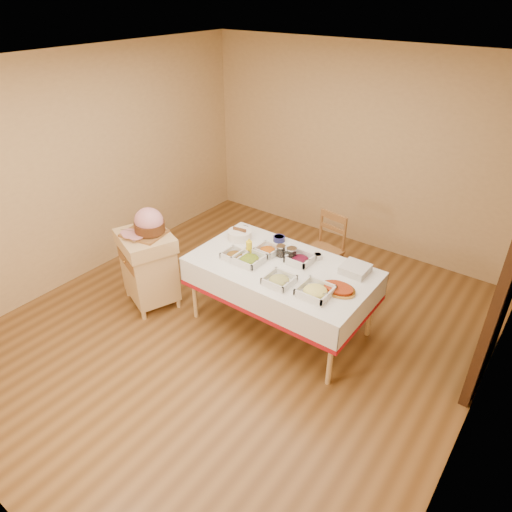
{
  "coord_description": "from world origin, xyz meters",
  "views": [
    {
      "loc": [
        2.37,
        -2.91,
        3.17
      ],
      "look_at": [
        0.06,
        0.2,
        0.83
      ],
      "focal_mm": 32.0,
      "sensor_mm": 36.0,
      "label": 1
    }
  ],
  "objects_px": {
    "plate_stack": "(355,269)",
    "mustard_bottle": "(249,247)",
    "butcher_cart": "(149,265)",
    "brass_platter": "(338,289)",
    "dining_table": "(281,279)",
    "ham_on_board": "(148,224)",
    "preserve_jar_right": "(292,254)",
    "dining_chair": "(324,249)",
    "preserve_jar_left": "(281,251)",
    "bread_basket": "(240,234)"
  },
  "relations": [
    {
      "from": "dining_chair",
      "to": "plate_stack",
      "type": "bearing_deg",
      "value": -44.7
    },
    {
      "from": "dining_chair",
      "to": "bread_basket",
      "type": "distance_m",
      "value": 1.08
    },
    {
      "from": "dining_table",
      "to": "preserve_jar_left",
      "type": "height_order",
      "value": "preserve_jar_left"
    },
    {
      "from": "butcher_cart",
      "to": "ham_on_board",
      "type": "bearing_deg",
      "value": 38.05
    },
    {
      "from": "dining_table",
      "to": "bread_basket",
      "type": "height_order",
      "value": "bread_basket"
    },
    {
      "from": "butcher_cart",
      "to": "brass_platter",
      "type": "xyz_separation_m",
      "value": [
        2.07,
        0.46,
        0.28
      ]
    },
    {
      "from": "preserve_jar_left",
      "to": "butcher_cart",
      "type": "bearing_deg",
      "value": -153.38
    },
    {
      "from": "ham_on_board",
      "to": "bread_basket",
      "type": "height_order",
      "value": "ham_on_board"
    },
    {
      "from": "dining_chair",
      "to": "preserve_jar_left",
      "type": "distance_m",
      "value": 0.93
    },
    {
      "from": "preserve_jar_left",
      "to": "mustard_bottle",
      "type": "relative_size",
      "value": 0.63
    },
    {
      "from": "dining_chair",
      "to": "ham_on_board",
      "type": "height_order",
      "value": "ham_on_board"
    },
    {
      "from": "butcher_cart",
      "to": "brass_platter",
      "type": "height_order",
      "value": "butcher_cart"
    },
    {
      "from": "dining_chair",
      "to": "preserve_jar_left",
      "type": "relative_size",
      "value": 7.31
    },
    {
      "from": "dining_table",
      "to": "bread_basket",
      "type": "xyz_separation_m",
      "value": [
        -0.67,
        0.19,
        0.21
      ]
    },
    {
      "from": "bread_basket",
      "to": "brass_platter",
      "type": "bearing_deg",
      "value": -10.21
    },
    {
      "from": "dining_chair",
      "to": "plate_stack",
      "type": "height_order",
      "value": "dining_chair"
    },
    {
      "from": "ham_on_board",
      "to": "mustard_bottle",
      "type": "height_order",
      "value": "ham_on_board"
    },
    {
      "from": "plate_stack",
      "to": "mustard_bottle",
      "type": "bearing_deg",
      "value": -161.35
    },
    {
      "from": "ham_on_board",
      "to": "bread_basket",
      "type": "bearing_deg",
      "value": 43.58
    },
    {
      "from": "preserve_jar_left",
      "to": "preserve_jar_right",
      "type": "xyz_separation_m",
      "value": [
        0.13,
        0.0,
        0.01
      ]
    },
    {
      "from": "butcher_cart",
      "to": "preserve_jar_left",
      "type": "distance_m",
      "value": 1.49
    },
    {
      "from": "preserve_jar_left",
      "to": "plate_stack",
      "type": "height_order",
      "value": "preserve_jar_left"
    },
    {
      "from": "dining_chair",
      "to": "preserve_jar_right",
      "type": "distance_m",
      "value": 0.93
    },
    {
      "from": "dining_table",
      "to": "butcher_cart",
      "type": "relative_size",
      "value": 2.09
    },
    {
      "from": "mustard_bottle",
      "to": "brass_platter",
      "type": "xyz_separation_m",
      "value": [
        1.04,
        -0.02,
        -0.07
      ]
    },
    {
      "from": "dining_table",
      "to": "preserve_jar_left",
      "type": "relative_size",
      "value": 15.09
    },
    {
      "from": "bread_basket",
      "to": "plate_stack",
      "type": "relative_size",
      "value": 1.04
    },
    {
      "from": "mustard_bottle",
      "to": "preserve_jar_right",
      "type": "bearing_deg",
      "value": 23.95
    },
    {
      "from": "dining_chair",
      "to": "dining_table",
      "type": "bearing_deg",
      "value": -87.07
    },
    {
      "from": "preserve_jar_left",
      "to": "mustard_bottle",
      "type": "height_order",
      "value": "mustard_bottle"
    },
    {
      "from": "ham_on_board",
      "to": "mustard_bottle",
      "type": "distance_m",
      "value": 1.09
    },
    {
      "from": "preserve_jar_left",
      "to": "plate_stack",
      "type": "relative_size",
      "value": 0.48
    },
    {
      "from": "butcher_cart",
      "to": "mustard_bottle",
      "type": "bearing_deg",
      "value": 25.0
    },
    {
      "from": "preserve_jar_right",
      "to": "plate_stack",
      "type": "bearing_deg",
      "value": 15.05
    },
    {
      "from": "dining_chair",
      "to": "brass_platter",
      "type": "distance_m",
      "value": 1.31
    },
    {
      "from": "preserve_jar_right",
      "to": "plate_stack",
      "type": "height_order",
      "value": "preserve_jar_right"
    },
    {
      "from": "butcher_cart",
      "to": "plate_stack",
      "type": "height_order",
      "value": "butcher_cart"
    },
    {
      "from": "mustard_bottle",
      "to": "brass_platter",
      "type": "bearing_deg",
      "value": -1.38
    },
    {
      "from": "dining_chair",
      "to": "brass_platter",
      "type": "xyz_separation_m",
      "value": [
        0.71,
        -1.05,
        0.33
      ]
    },
    {
      "from": "dining_table",
      "to": "brass_platter",
      "type": "height_order",
      "value": "brass_platter"
    },
    {
      "from": "mustard_bottle",
      "to": "bread_basket",
      "type": "relative_size",
      "value": 0.74
    },
    {
      "from": "butcher_cart",
      "to": "brass_platter",
      "type": "distance_m",
      "value": 2.14
    },
    {
      "from": "dining_table",
      "to": "ham_on_board",
      "type": "bearing_deg",
      "value": -160.91
    },
    {
      "from": "dining_table",
      "to": "butcher_cart",
      "type": "distance_m",
      "value": 1.5
    },
    {
      "from": "ham_on_board",
      "to": "preserve_jar_right",
      "type": "bearing_deg",
      "value": 24.2
    },
    {
      "from": "butcher_cart",
      "to": "dining_chair",
      "type": "relative_size",
      "value": 0.99
    },
    {
      "from": "dining_table",
      "to": "dining_chair",
      "type": "height_order",
      "value": "dining_chair"
    },
    {
      "from": "butcher_cart",
      "to": "plate_stack",
      "type": "bearing_deg",
      "value": 21.91
    },
    {
      "from": "ham_on_board",
      "to": "preserve_jar_right",
      "type": "distance_m",
      "value": 1.53
    },
    {
      "from": "brass_platter",
      "to": "mustard_bottle",
      "type": "bearing_deg",
      "value": 178.62
    }
  ]
}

